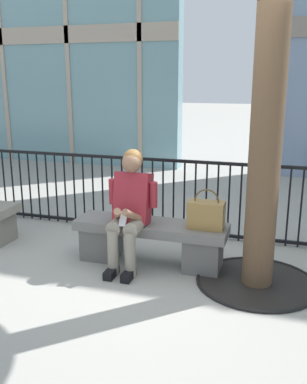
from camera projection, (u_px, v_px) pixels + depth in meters
ground_plane at (151, 262)px, 4.60m from camera, size 60.00×60.00×0.00m
stone_bench at (151, 238)px, 4.53m from camera, size 1.60×0.44×0.45m
seated_person_with_phone at (130, 206)px, 4.36m from camera, size 0.52×0.66×1.21m
handbag_on_bench at (206, 214)px, 4.27m from camera, size 0.36×0.19×0.40m
plaza_railing at (173, 197)px, 5.33m from camera, size 9.25×0.04×0.95m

